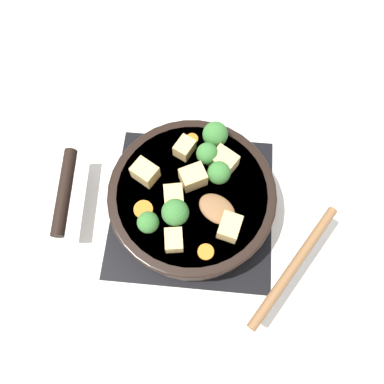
# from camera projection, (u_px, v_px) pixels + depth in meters

# --- Properties ---
(ground_plane) EXTENTS (2.40, 2.40, 0.00)m
(ground_plane) POSITION_uv_depth(u_px,v_px,m) (192.00, 208.00, 0.73)
(ground_plane) COLOR white
(front_burner_grate) EXTENTS (0.31, 0.31, 0.03)m
(front_burner_grate) POSITION_uv_depth(u_px,v_px,m) (192.00, 205.00, 0.72)
(front_burner_grate) COLOR black
(front_burner_grate) RESTS_ON ground_plane
(skillet_pan) EXTENTS (0.40, 0.30, 0.06)m
(skillet_pan) POSITION_uv_depth(u_px,v_px,m) (191.00, 197.00, 0.68)
(skillet_pan) COLOR black
(skillet_pan) RESTS_ON front_burner_grate
(wooden_spoon) EXTENTS (0.25, 0.23, 0.02)m
(wooden_spoon) POSITION_uv_depth(u_px,v_px,m) (260.00, 241.00, 0.62)
(wooden_spoon) COLOR brown
(wooden_spoon) RESTS_ON skillet_pan
(tofu_cube_center_large) EXTENTS (0.06, 0.05, 0.03)m
(tofu_cube_center_large) POSITION_uv_depth(u_px,v_px,m) (224.00, 161.00, 0.66)
(tofu_cube_center_large) COLOR #DBB770
(tofu_cube_center_large) RESTS_ON skillet_pan
(tofu_cube_near_handle) EXTENTS (0.04, 0.05, 0.03)m
(tofu_cube_near_handle) POSITION_uv_depth(u_px,v_px,m) (174.00, 198.00, 0.64)
(tofu_cube_near_handle) COLOR #DBB770
(tofu_cube_near_handle) RESTS_ON skillet_pan
(tofu_cube_east_chunk) EXTENTS (0.05, 0.05, 0.03)m
(tofu_cube_east_chunk) POSITION_uv_depth(u_px,v_px,m) (145.00, 172.00, 0.65)
(tofu_cube_east_chunk) COLOR #DBB770
(tofu_cube_east_chunk) RESTS_ON skillet_pan
(tofu_cube_west_chunk) EXTENTS (0.04, 0.04, 0.03)m
(tofu_cube_west_chunk) POSITION_uv_depth(u_px,v_px,m) (185.00, 148.00, 0.67)
(tofu_cube_west_chunk) COLOR #DBB770
(tofu_cube_west_chunk) RESTS_ON skillet_pan
(tofu_cube_back_piece) EXTENTS (0.03, 0.04, 0.03)m
(tofu_cube_back_piece) POSITION_uv_depth(u_px,v_px,m) (174.00, 240.00, 0.61)
(tofu_cube_back_piece) COLOR #DBB770
(tofu_cube_back_piece) RESTS_ON skillet_pan
(tofu_cube_front_piece) EXTENTS (0.04, 0.05, 0.03)m
(tofu_cube_front_piece) POSITION_uv_depth(u_px,v_px,m) (230.00, 227.00, 0.62)
(tofu_cube_front_piece) COLOR #DBB770
(tofu_cube_front_piece) RESTS_ON skillet_pan
(tofu_cube_mid_small) EXTENTS (0.05, 0.05, 0.03)m
(tofu_cube_mid_small) POSITION_uv_depth(u_px,v_px,m) (194.00, 177.00, 0.65)
(tofu_cube_mid_small) COLOR #DBB770
(tofu_cube_mid_small) RESTS_ON skillet_pan
(broccoli_floret_near_spoon) EXTENTS (0.05, 0.05, 0.05)m
(broccoli_floret_near_spoon) POSITION_uv_depth(u_px,v_px,m) (215.00, 134.00, 0.67)
(broccoli_floret_near_spoon) COLOR #709956
(broccoli_floret_near_spoon) RESTS_ON skillet_pan
(broccoli_floret_center_top) EXTENTS (0.05, 0.05, 0.05)m
(broccoli_floret_center_top) POSITION_uv_depth(u_px,v_px,m) (175.00, 212.00, 0.61)
(broccoli_floret_center_top) COLOR #709956
(broccoli_floret_center_top) RESTS_ON skillet_pan
(broccoli_floret_east_rim) EXTENTS (0.04, 0.04, 0.05)m
(broccoli_floret_east_rim) POSITION_uv_depth(u_px,v_px,m) (207.00, 154.00, 0.66)
(broccoli_floret_east_rim) COLOR #709956
(broccoli_floret_east_rim) RESTS_ON skillet_pan
(broccoli_floret_west_rim) EXTENTS (0.04, 0.04, 0.05)m
(broccoli_floret_west_rim) POSITION_uv_depth(u_px,v_px,m) (219.00, 173.00, 0.64)
(broccoli_floret_west_rim) COLOR #709956
(broccoli_floret_west_rim) RESTS_ON skillet_pan
(broccoli_floret_north_edge) EXTENTS (0.04, 0.04, 0.04)m
(broccoli_floret_north_edge) POSITION_uv_depth(u_px,v_px,m) (148.00, 222.00, 0.61)
(broccoli_floret_north_edge) COLOR #709956
(broccoli_floret_north_edge) RESTS_ON skillet_pan
(carrot_slice_orange_thin) EXTENTS (0.03, 0.03, 0.01)m
(carrot_slice_orange_thin) POSITION_uv_depth(u_px,v_px,m) (206.00, 252.00, 0.61)
(carrot_slice_orange_thin) COLOR orange
(carrot_slice_orange_thin) RESTS_ON skillet_pan
(carrot_slice_near_center) EXTENTS (0.03, 0.03, 0.01)m
(carrot_slice_near_center) POSITION_uv_depth(u_px,v_px,m) (143.00, 209.00, 0.64)
(carrot_slice_near_center) COLOR orange
(carrot_slice_near_center) RESTS_ON skillet_pan
(carrot_slice_edge_slice) EXTENTS (0.02, 0.02, 0.01)m
(carrot_slice_edge_slice) POSITION_uv_depth(u_px,v_px,m) (192.00, 139.00, 0.69)
(carrot_slice_edge_slice) COLOR orange
(carrot_slice_edge_slice) RESTS_ON skillet_pan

